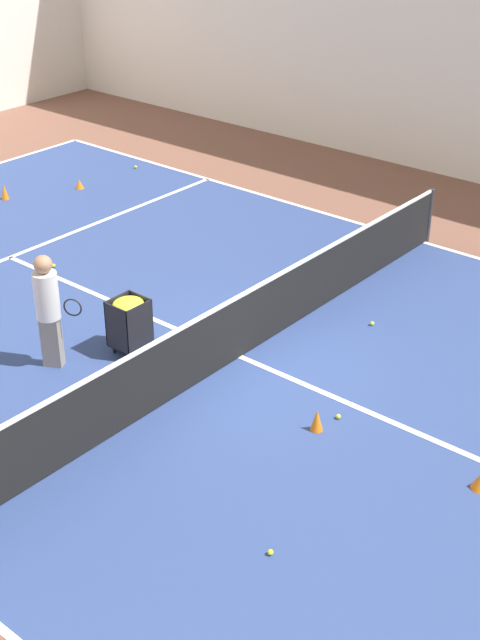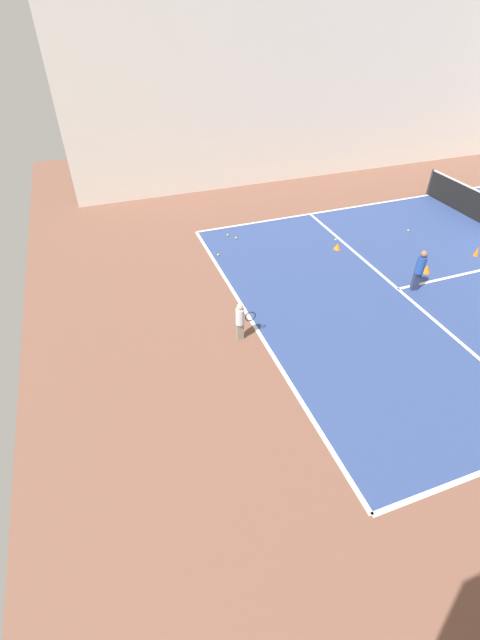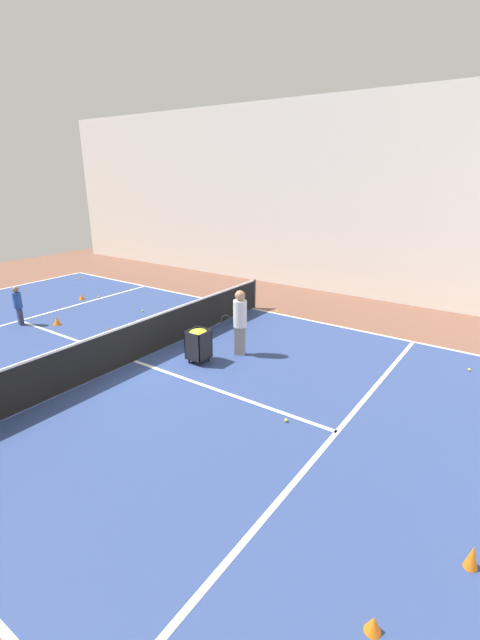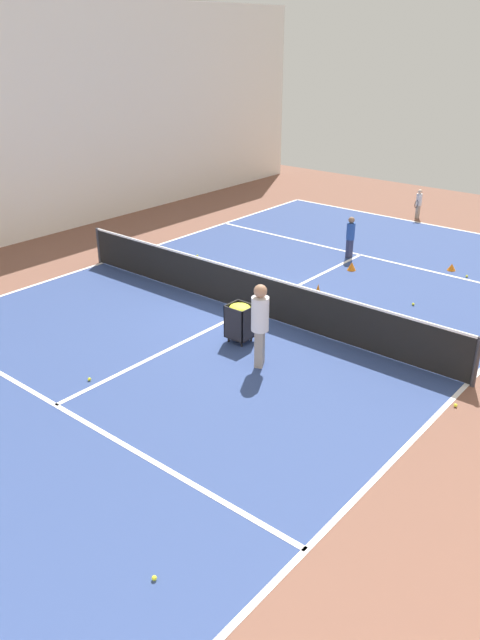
{
  "view_description": "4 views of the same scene",
  "coord_description": "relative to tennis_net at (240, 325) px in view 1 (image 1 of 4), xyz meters",
  "views": [
    {
      "loc": [
        -8.89,
        -7.41,
        7.0
      ],
      "look_at": [
        0.0,
        0.0,
        0.64
      ],
      "focal_mm": 50.0,
      "sensor_mm": 36.0,
      "label": 1
    },
    {
      "loc": [
        8.23,
        -13.51,
        7.0
      ],
      "look_at": [
        0.52,
        -10.72,
        0.59
      ],
      "focal_mm": 24.0,
      "sensor_mm": 36.0,
      "label": 2
    },
    {
      "loc": [
        6.76,
        8.1,
        4.67
      ],
      "look_at": [
        -1.95,
        1.99,
        0.99
      ],
      "focal_mm": 24.0,
      "sensor_mm": 36.0,
      "label": 3
    },
    {
      "loc": [
        -8.89,
        10.98,
        6.25
      ],
      "look_at": [
        -0.94,
        1.39,
        0.52
      ],
      "focal_mm": 35.0,
      "sensor_mm": 36.0,
      "label": 4
    }
  ],
  "objects": [
    {
      "name": "ground_plane",
      "position": [
        0.0,
        0.0,
        -0.55
      ],
      "size": [
        31.82,
        31.82,
        0.0
      ],
      "primitive_type": "plane",
      "color": "brown"
    },
    {
      "name": "court_playing_area",
      "position": [
        0.0,
        0.0,
        -0.55
      ],
      "size": [
        11.15,
        20.39,
        0.0
      ],
      "color": "navy",
      "rests_on": "ground"
    },
    {
      "name": "line_sideline_right",
      "position": [
        5.57,
        0.0,
        -0.55
      ],
      "size": [
        0.1,
        20.39,
        0.0
      ],
      "primitive_type": "cube",
      "color": "white",
      "rests_on": "ground"
    },
    {
      "name": "line_service_far",
      "position": [
        0.0,
        5.61,
        -0.55
      ],
      "size": [
        11.15,
        0.1,
        0.0
      ],
      "primitive_type": "cube",
      "color": "white",
      "rests_on": "ground"
    },
    {
      "name": "line_centre_service",
      "position": [
        0.0,
        0.0,
        -0.55
      ],
      "size": [
        0.1,
        11.22,
        0.0
      ],
      "primitive_type": "cube",
      "color": "white",
      "rests_on": "ground"
    },
    {
      "name": "tennis_net",
      "position": [
        0.0,
        0.0,
        0.0
      ],
      "size": [
        11.45,
        0.1,
        1.06
      ],
      "color": "#2D2D33",
      "rests_on": "ground"
    },
    {
      "name": "coach_at_net",
      "position": [
        -1.95,
        1.98,
        0.48
      ],
      "size": [
        0.53,
        0.67,
        1.79
      ],
      "rotation": [
        0.0,
        0.0,
        -1.09
      ],
      "color": "gray",
      "rests_on": "ground"
    },
    {
      "name": "ball_cart",
      "position": [
        -0.94,
        1.39,
        0.07
      ],
      "size": [
        0.53,
        0.49,
        0.89
      ],
      "color": "black",
      "rests_on": "ground"
    },
    {
      "name": "training_cone_0",
      "position": [
        1.81,
        8.14,
        -0.38
      ],
      "size": [
        0.17,
        0.17,
        0.34
      ],
      "primitive_type": "cone",
      "color": "orange",
      "rests_on": "ground"
    },
    {
      "name": "training_cone_1",
      "position": [
        -0.79,
        -1.99,
        -0.39
      ],
      "size": [
        0.17,
        0.17,
        0.32
      ],
      "primitive_type": "cone",
      "color": "orange",
      "rests_on": "ground"
    },
    {
      "name": "training_cone_3",
      "position": [
        3.29,
        7.4,
        -0.45
      ],
      "size": [
        0.19,
        0.19,
        0.2
      ],
      "primitive_type": "cone",
      "color": "orange",
      "rests_on": "ground"
    },
    {
      "name": "tennis_ball_1",
      "position": [
        -0.39,
        -2.07,
        -0.51
      ],
      "size": [
        0.07,
        0.07,
        0.07
      ],
      "primitive_type": "sphere",
      "color": "yellow",
      "rests_on": "ground"
    },
    {
      "name": "tennis_ball_2",
      "position": [
        5.04,
        7.42,
        -0.51
      ],
      "size": [
        0.07,
        0.07,
        0.07
      ],
      "primitive_type": "sphere",
      "color": "yellow",
      "rests_on": "ground"
    },
    {
      "name": "tennis_ball_6",
      "position": [
        0.24,
        4.64,
        -0.51
      ],
      "size": [
        0.07,
        0.07,
        0.07
      ],
      "primitive_type": "sphere",
      "color": "yellow",
      "rests_on": "ground"
    },
    {
      "name": "tennis_ball_7",
      "position": [
        2.12,
        -1.01,
        -0.51
      ],
      "size": [
        0.07,
        0.07,
        0.07
      ],
      "primitive_type": "sphere",
      "color": "yellow",
      "rests_on": "ground"
    },
    {
      "name": "tennis_ball_9",
      "position": [
        -3.03,
        -2.96,
        -0.51
      ],
      "size": [
        0.07,
        0.07,
        0.07
      ],
      "primitive_type": "sphere",
      "color": "yellow",
      "rests_on": "ground"
    }
  ]
}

